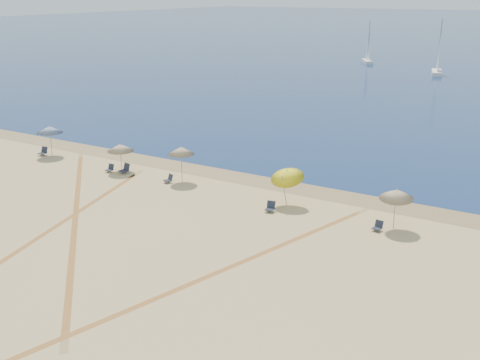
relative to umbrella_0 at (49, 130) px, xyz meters
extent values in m
plane|color=olive|center=(19.16, 3.03, -2.23)|extent=(500.00, 500.00, 0.00)
cylinder|color=gray|center=(0.00, 0.02, -1.04)|extent=(0.05, 0.09, 2.39)
cone|color=silver|center=(0.00, 0.00, 0.00)|extent=(2.19, 2.20, 0.58)
sphere|color=gray|center=(0.00, 0.00, 0.30)|extent=(0.08, 0.08, 0.08)
cylinder|color=gray|center=(8.14, -0.39, -1.22)|extent=(0.05, 0.05, 2.03)
cone|color=#FBF1C6|center=(8.14, -0.39, -0.35)|extent=(2.05, 2.05, 0.55)
sphere|color=gray|center=(8.14, -0.39, -0.05)|extent=(0.08, 0.08, 0.08)
cylinder|color=gray|center=(13.62, 0.03, -1.00)|extent=(0.05, 0.05, 2.47)
cone|color=#FBF1C6|center=(13.62, 0.03, 0.08)|extent=(1.95, 1.95, 0.55)
sphere|color=gray|center=(13.62, 0.03, 0.38)|extent=(0.08, 0.08, 0.08)
cylinder|color=gray|center=(22.36, -0.78, -1.13)|extent=(0.05, 0.86, 2.23)
cone|color=yellow|center=(22.36, -0.43, -0.16)|extent=(2.18, 2.24, 1.27)
sphere|color=gray|center=(22.36, -0.43, 0.14)|extent=(0.08, 0.08, 0.08)
cylinder|color=gray|center=(29.55, -0.83, -1.09)|extent=(0.05, 0.27, 2.30)
cone|color=#FBF1C6|center=(29.55, -0.74, -0.09)|extent=(1.97, 2.01, 0.74)
sphere|color=gray|center=(29.55, -0.74, 0.21)|extent=(0.08, 0.08, 0.08)
cube|color=#1C202D|center=(-0.62, -0.48, -2.05)|extent=(0.65, 0.65, 0.05)
cube|color=#1C202D|center=(-0.66, -0.20, -1.79)|extent=(0.60, 0.29, 0.52)
cylinder|color=#A5A5AD|center=(-0.85, -0.72, -2.14)|extent=(0.03, 0.03, 0.19)
cylinder|color=#A5A5AD|center=(-0.39, -0.66, -2.14)|extent=(0.03, 0.03, 0.19)
cube|color=#1C202D|center=(7.50, -1.09, -2.08)|extent=(0.51, 0.51, 0.04)
cube|color=#1C202D|center=(7.49, -0.85, -1.86)|extent=(0.50, 0.20, 0.44)
cylinder|color=#A5A5AD|center=(7.30, -1.28, -2.16)|extent=(0.02, 0.02, 0.16)
cylinder|color=#A5A5AD|center=(7.70, -1.26, -2.16)|extent=(0.02, 0.02, 0.16)
cube|color=#1C202D|center=(8.69, -0.78, -2.04)|extent=(0.72, 0.72, 0.06)
cube|color=#1C202D|center=(8.75, -0.48, -1.77)|extent=(0.65, 0.34, 0.55)
cylinder|color=#A5A5AD|center=(8.45, -0.95, -2.14)|extent=(0.03, 0.03, 0.20)
cylinder|color=#A5A5AD|center=(8.93, -1.05, -2.14)|extent=(0.03, 0.03, 0.20)
cube|color=#1C202D|center=(12.95, -0.85, -2.07)|extent=(0.66, 0.66, 0.05)
cube|color=#1C202D|center=(13.05, -0.62, -1.85)|extent=(0.54, 0.37, 0.45)
cylinder|color=#A5A5AD|center=(12.77, -0.95, -2.16)|extent=(0.02, 0.02, 0.17)
cylinder|color=#A5A5AD|center=(13.14, -1.11, -2.16)|extent=(0.02, 0.02, 0.17)
cube|color=#1C202D|center=(22.05, -2.16, -2.06)|extent=(0.62, 0.62, 0.05)
cube|color=#1C202D|center=(22.01, -1.90, -1.83)|extent=(0.56, 0.29, 0.48)
cylinder|color=#A5A5AD|center=(21.84, -2.39, -2.15)|extent=(0.02, 0.02, 0.18)
cylinder|color=#A5A5AD|center=(22.27, -2.32, -2.15)|extent=(0.02, 0.02, 0.18)
cube|color=#1C202D|center=(28.84, -1.65, -2.08)|extent=(0.55, 0.55, 0.04)
cube|color=#1C202D|center=(28.88, -1.41, -1.87)|extent=(0.51, 0.25, 0.43)
cylinder|color=#A5A5AD|center=(28.65, -1.79, -2.16)|extent=(0.02, 0.02, 0.16)
cylinder|color=#A5A5AD|center=(29.03, -1.85, -2.16)|extent=(0.02, 0.02, 0.16)
cube|color=white|center=(17.47, 66.53, -1.91)|extent=(2.88, 6.14, 0.65)
cylinder|color=gray|center=(17.47, 66.53, 2.30)|extent=(0.13, 0.13, 8.65)
cube|color=white|center=(2.49, 75.81, -1.94)|extent=(3.71, 5.30, 0.58)
cylinder|color=gray|center=(2.49, 75.81, 1.80)|extent=(0.12, 0.12, 7.70)
plane|color=tan|center=(13.00, -14.25, -2.24)|extent=(33.81, 33.81, 0.00)
plane|color=tan|center=(12.74, -13.18, -2.24)|extent=(33.81, 33.81, 0.00)
plane|color=tan|center=(22.92, -12.89, -2.24)|extent=(34.87, 34.87, 0.00)
plane|color=tan|center=(23.24, -11.83, -2.24)|extent=(34.87, 34.87, 0.00)
plane|color=tan|center=(12.30, -9.30, -2.24)|extent=(39.59, 39.59, 0.00)
plane|color=tan|center=(11.53, -8.51, -2.24)|extent=(39.59, 39.59, 0.00)
camera|label=1|loc=(37.36, -31.97, 11.13)|focal=42.46mm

